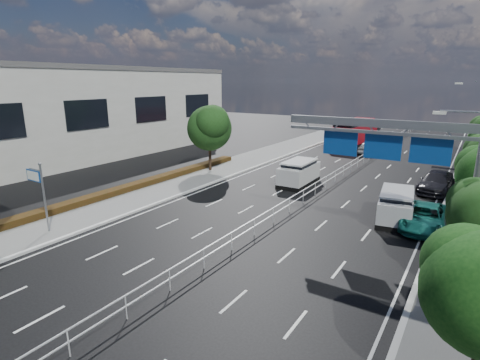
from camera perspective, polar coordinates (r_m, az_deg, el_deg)
The scene contains 19 objects.
ground at distance 17.78m, azimuth -8.76°, elevation -15.16°, with size 160.00×160.00×0.00m, color black.
sidewalk_near at distance 26.20m, azimuth -28.20°, elevation -6.56°, with size 5.00×140.00×0.14m, color slate.
kerb_near at distance 24.15m, azimuth -25.23°, elevation -7.94°, with size 0.25×140.00×0.15m, color silver.
kerb_far at distance 14.44m, azimuth 22.06°, elevation -23.79°, with size 0.25×140.00×0.15m, color silver.
median_fence at distance 36.41m, azimuth 15.16°, elevation 1.12°, with size 0.05×85.00×1.02m.
hedge_near at distance 30.04m, azimuth -21.74°, elevation -2.64°, with size 1.00×36.00×0.44m, color black.
toilet_sign at distance 24.91m, azimuth -28.37°, elevation -0.67°, with size 1.62×0.18×4.34m.
overhead_gantry at distance 21.99m, azimuth 22.79°, elevation 5.23°, with size 10.24×0.38×7.45m.
near_building at distance 50.11m, azimuth -21.56°, elevation 9.44°, with size 12.00×38.00×10.00m, color beige.
near_tree_back at distance 37.14m, azimuth -4.64°, elevation 8.26°, with size 4.84×4.51×6.69m.
white_minivan at distance 33.18m, azimuth 8.98°, elevation 1.09°, with size 2.18×4.94×2.14m.
red_bus at distance 54.99m, azimuth 16.90°, elevation 6.95°, with size 3.78×12.26×3.61m.
near_car_silver at distance 49.85m, azimuth 19.05°, elevation 4.72°, with size 1.82×4.53×1.54m, color #A1A4A8.
near_car_dark at distance 76.50m, azimuth 19.65°, elevation 7.88°, with size 1.44×4.13×1.36m, color black.
silver_minivan at distance 26.43m, azimuth 22.66°, elevation -3.63°, with size 2.68×5.04×2.00m.
parked_car_teal at distance 25.77m, azimuth 26.31°, elevation -5.08°, with size 2.45×5.32×1.48m, color #16645B.
parked_car_dark at distance 34.79m, azimuth 27.76°, elevation -0.26°, with size 2.23×5.49×1.59m, color black.
pedestrian_a at distance 19.16m, azimuth 27.78°, elevation -10.77°, with size 0.71×0.47×1.94m, color gray.
pedestrian_b at distance 38.07m, azimuth 32.76°, elevation 0.77°, with size 0.96×0.75×1.98m, color gray.
Camera 1 is at (10.40, -11.39, 8.84)m, focal length 28.00 mm.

